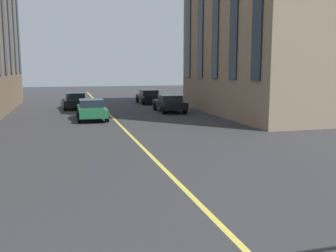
{
  "coord_description": "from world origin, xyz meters",
  "views": [
    {
      "loc": [
        1.51,
        3.17,
        3.38
      ],
      "look_at": [
        13.2,
        0.01,
        1.57
      ],
      "focal_mm": 40.47,
      "sensor_mm": 36.0,
      "label": 1
    }
  ],
  "objects_px": {
    "car_black_parked_b": "(169,103)",
    "car_black_mid": "(149,96)",
    "car_green_far": "(92,109)",
    "car_black_near": "(75,101)"
  },
  "relations": [
    {
      "from": "car_black_mid",
      "to": "car_black_near",
      "type": "height_order",
      "value": "same"
    },
    {
      "from": "car_green_far",
      "to": "car_black_near",
      "type": "height_order",
      "value": "same"
    },
    {
      "from": "car_black_parked_b",
      "to": "car_green_far",
      "type": "height_order",
      "value": "same"
    },
    {
      "from": "car_green_far",
      "to": "car_black_parked_b",
      "type": "bearing_deg",
      "value": -63.04
    },
    {
      "from": "car_black_mid",
      "to": "car_black_near",
      "type": "relative_size",
      "value": 1.0
    },
    {
      "from": "car_black_mid",
      "to": "car_black_near",
      "type": "xyz_separation_m",
      "value": [
        -3.33,
        7.25,
        0.0
      ]
    },
    {
      "from": "car_green_far",
      "to": "car_black_mid",
      "type": "bearing_deg",
      "value": -29.7
    },
    {
      "from": "car_green_far",
      "to": "car_black_mid",
      "type": "height_order",
      "value": "same"
    },
    {
      "from": "car_black_near",
      "to": "car_green_far",
      "type": "bearing_deg",
      "value": -173.75
    },
    {
      "from": "car_black_parked_b",
      "to": "car_black_mid",
      "type": "xyz_separation_m",
      "value": [
        7.96,
        0.0,
        0.0
      ]
    }
  ]
}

